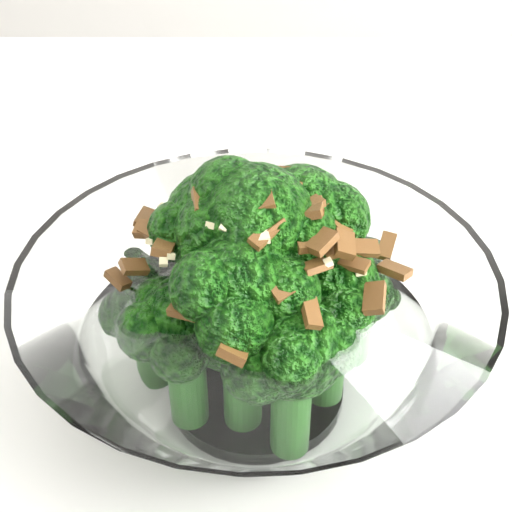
# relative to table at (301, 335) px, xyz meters

# --- Properties ---
(table) EXTENTS (1.36, 1.07, 0.75)m
(table) POSITION_rel_table_xyz_m (0.00, 0.00, 0.00)
(table) COLOR white
(table) RESTS_ON ground
(broccoli_dish) EXTENTS (0.24, 0.24, 0.15)m
(broccoli_dish) POSITION_rel_table_xyz_m (-0.00, -0.13, 0.13)
(broccoli_dish) COLOR white
(broccoli_dish) RESTS_ON table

